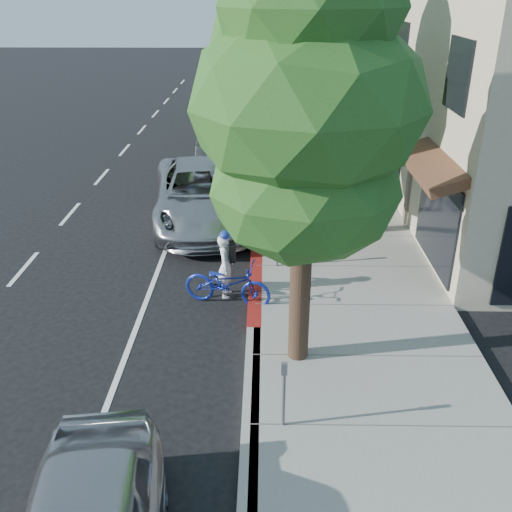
{
  "coord_description": "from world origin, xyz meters",
  "views": [
    {
      "loc": [
        0.22,
        -11.44,
        6.86
      ],
      "look_at": [
        0.03,
        0.07,
        1.35
      ],
      "focal_mm": 40.0,
      "sensor_mm": 36.0,
      "label": 1
    }
  ],
  "objects_px": {
    "white_pickup": "(250,107)",
    "street_tree_3": "(281,32)",
    "bicycle": "(227,283)",
    "cyclist": "(226,266)",
    "street_tree_1": "(292,56)",
    "pedestrian": "(357,186)",
    "dark_suv_far": "(224,100)",
    "street_tree_4": "(278,29)",
    "street_tree_0": "(307,113)",
    "silver_suv": "(204,194)",
    "street_tree_2": "(285,51)",
    "dark_sedan": "(220,164)",
    "street_tree_5": "(277,25)"
  },
  "relations": [
    {
      "from": "cyclist",
      "to": "bicycle",
      "type": "bearing_deg",
      "value": -168.58
    },
    {
      "from": "silver_suv",
      "to": "pedestrian",
      "type": "xyz_separation_m",
      "value": [
        4.92,
        0.73,
        0.03
      ]
    },
    {
      "from": "street_tree_1",
      "to": "cyclist",
      "type": "bearing_deg",
      "value": -115.72
    },
    {
      "from": "bicycle",
      "to": "white_pickup",
      "type": "bearing_deg",
      "value": 14.2
    },
    {
      "from": "white_pickup",
      "to": "street_tree_3",
      "type": "bearing_deg",
      "value": -66.37
    },
    {
      "from": "cyclist",
      "to": "silver_suv",
      "type": "height_order",
      "value": "silver_suv"
    },
    {
      "from": "street_tree_5",
      "to": "dark_suv_far",
      "type": "bearing_deg",
      "value": -118.67
    },
    {
      "from": "street_tree_5",
      "to": "bicycle",
      "type": "bearing_deg",
      "value": -93.17
    },
    {
      "from": "street_tree_4",
      "to": "silver_suv",
      "type": "bearing_deg",
      "value": -98.97
    },
    {
      "from": "street_tree_1",
      "to": "pedestrian",
      "type": "distance_m",
      "value": 5.32
    },
    {
      "from": "street_tree_2",
      "to": "dark_suv_far",
      "type": "bearing_deg",
      "value": 104.11
    },
    {
      "from": "street_tree_5",
      "to": "cyclist",
      "type": "distance_m",
      "value": 27.61
    },
    {
      "from": "street_tree_4",
      "to": "silver_suv",
      "type": "xyz_separation_m",
      "value": [
        -2.61,
        -16.5,
        -3.7
      ]
    },
    {
      "from": "street_tree_1",
      "to": "dark_suv_far",
      "type": "bearing_deg",
      "value": 99.6
    },
    {
      "from": "street_tree_5",
      "to": "cyclist",
      "type": "relative_size",
      "value": 4.72
    },
    {
      "from": "street_tree_2",
      "to": "street_tree_3",
      "type": "bearing_deg",
      "value": 90.0
    },
    {
      "from": "street_tree_2",
      "to": "dark_sedan",
      "type": "relative_size",
      "value": 1.58
    },
    {
      "from": "silver_suv",
      "to": "pedestrian",
      "type": "height_order",
      "value": "silver_suv"
    },
    {
      "from": "cyclist",
      "to": "street_tree_3",
      "type": "bearing_deg",
      "value": -2.9
    },
    {
      "from": "street_tree_1",
      "to": "street_tree_3",
      "type": "relative_size",
      "value": 1.04
    },
    {
      "from": "bicycle",
      "to": "white_pickup",
      "type": "relative_size",
      "value": 0.37
    },
    {
      "from": "street_tree_0",
      "to": "street_tree_5",
      "type": "distance_m",
      "value": 30.0
    },
    {
      "from": "bicycle",
      "to": "dark_sedan",
      "type": "relative_size",
      "value": 0.43
    },
    {
      "from": "bicycle",
      "to": "street_tree_4",
      "type": "bearing_deg",
      "value": 10.25
    },
    {
      "from": "cyclist",
      "to": "bicycle",
      "type": "distance_m",
      "value": 0.49
    },
    {
      "from": "street_tree_1",
      "to": "street_tree_2",
      "type": "relative_size",
      "value": 1.06
    },
    {
      "from": "street_tree_0",
      "to": "street_tree_1",
      "type": "xyz_separation_m",
      "value": [
        0.0,
        6.0,
        0.22
      ]
    },
    {
      "from": "street_tree_5",
      "to": "pedestrian",
      "type": "xyz_separation_m",
      "value": [
        2.32,
        -21.77,
        -3.5
      ]
    },
    {
      "from": "street_tree_2",
      "to": "white_pickup",
      "type": "relative_size",
      "value": 1.36
    },
    {
      "from": "street_tree_1",
      "to": "pedestrian",
      "type": "bearing_deg",
      "value": 43.9
    },
    {
      "from": "pedestrian",
      "to": "dark_sedan",
      "type": "bearing_deg",
      "value": -27.85
    },
    {
      "from": "dark_sedan",
      "to": "dark_suv_far",
      "type": "xyz_separation_m",
      "value": [
        -0.74,
        13.22,
        -0.07
      ]
    },
    {
      "from": "street_tree_5",
      "to": "cyclist",
      "type": "xyz_separation_m",
      "value": [
        -1.6,
        -27.32,
        -3.66
      ]
    },
    {
      "from": "bicycle",
      "to": "cyclist",
      "type": "bearing_deg",
      "value": 22.65
    },
    {
      "from": "pedestrian",
      "to": "street_tree_4",
      "type": "bearing_deg",
      "value": -77.9
    },
    {
      "from": "silver_suv",
      "to": "dark_sedan",
      "type": "distance_m",
      "value": 3.62
    },
    {
      "from": "cyclist",
      "to": "pedestrian",
      "type": "distance_m",
      "value": 6.8
    },
    {
      "from": "street_tree_4",
      "to": "dark_sedan",
      "type": "height_order",
      "value": "street_tree_4"
    },
    {
      "from": "street_tree_0",
      "to": "white_pickup",
      "type": "relative_size",
      "value": 1.36
    },
    {
      "from": "street_tree_2",
      "to": "street_tree_5",
      "type": "bearing_deg",
      "value": 90.0
    },
    {
      "from": "street_tree_0",
      "to": "street_tree_2",
      "type": "height_order",
      "value": "street_tree_0"
    },
    {
      "from": "street_tree_4",
      "to": "bicycle",
      "type": "height_order",
      "value": "street_tree_4"
    },
    {
      "from": "bicycle",
      "to": "dark_suv_far",
      "type": "xyz_separation_m",
      "value": [
        -1.56,
        22.08,
        0.19
      ]
    },
    {
      "from": "street_tree_4",
      "to": "bicycle",
      "type": "xyz_separation_m",
      "value": [
        -1.54,
        -21.75,
        -4.06
      ]
    },
    {
      "from": "street_tree_0",
      "to": "cyclist",
      "type": "relative_size",
      "value": 4.93
    },
    {
      "from": "street_tree_4",
      "to": "dark_suv_far",
      "type": "height_order",
      "value": "street_tree_4"
    },
    {
      "from": "street_tree_2",
      "to": "cyclist",
      "type": "relative_size",
      "value": 4.91
    },
    {
      "from": "dark_sedan",
      "to": "pedestrian",
      "type": "height_order",
      "value": "pedestrian"
    },
    {
      "from": "street_tree_5",
      "to": "bicycle",
      "type": "xyz_separation_m",
      "value": [
        -1.54,
        -27.75,
        -3.9
      ]
    },
    {
      "from": "street_tree_3",
      "to": "street_tree_4",
      "type": "bearing_deg",
      "value": 90.0
    }
  ]
}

